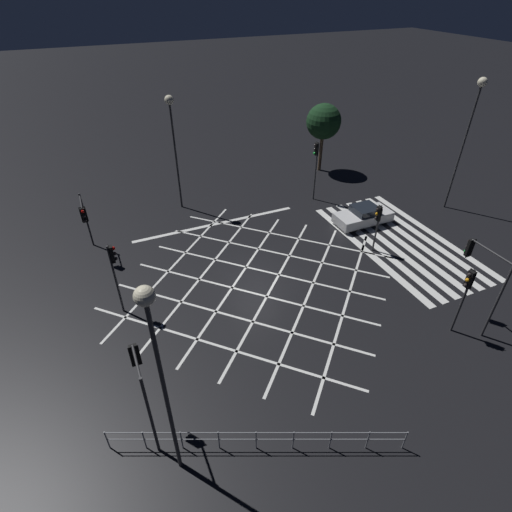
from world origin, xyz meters
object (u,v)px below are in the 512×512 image
street_lamp_east (473,114)px  traffic_light_ne_main (85,216)px  traffic_light_nw_main (141,380)px  waiting_car (363,216)px  traffic_light_median_south (377,219)px  street_lamp_west (172,124)px  traffic_light_se_cross (316,160)px  traffic_light_sw_cross (466,289)px  traffic_light_median_north (114,266)px  traffic_light_sw_main (483,269)px  street_tree_near (324,122)px  street_lamp_far (156,350)px

street_lamp_east → traffic_light_ne_main: bearing=80.3°
traffic_light_nw_main → waiting_car: size_ratio=1.03×
traffic_light_median_south → waiting_car: (3.06, -1.52, -1.68)m
traffic_light_median_south → street_lamp_west: 14.84m
traffic_light_ne_main → street_lamp_east: bearing=80.3°
traffic_light_median_south → traffic_light_nw_main: size_ratio=0.76×
traffic_light_nw_main → waiting_car: 19.66m
traffic_light_median_south → traffic_light_se_cross: bearing=-91.1°
traffic_light_ne_main → street_lamp_west: (3.79, -6.69, 3.53)m
traffic_light_nw_main → traffic_light_sw_cross: bearing=-92.7°
traffic_light_median_north → waiting_car: traffic_light_median_north is taller
traffic_light_ne_main → traffic_light_sw_cross: size_ratio=0.98×
waiting_car → street_lamp_east: bearing=176.0°
street_lamp_west → traffic_light_sw_cross: bearing=-154.0°
traffic_light_sw_main → waiting_car: size_ratio=1.09×
traffic_light_median_south → traffic_light_sw_main: traffic_light_sw_main is taller
street_lamp_west → street_tree_near: size_ratio=1.40×
traffic_light_median_south → street_lamp_east: size_ratio=0.35×
traffic_light_ne_main → traffic_light_median_north: size_ratio=0.90×
traffic_light_se_cross → traffic_light_median_north: bearing=24.5°
traffic_light_ne_main → traffic_light_median_north: 6.26m
traffic_light_sw_main → street_lamp_east: 13.20m
street_lamp_east → street_lamp_west: street_lamp_east is taller
traffic_light_ne_main → traffic_light_sw_cross: bearing=47.4°
traffic_light_se_cross → street_tree_near: size_ratio=0.79×
traffic_light_median_north → waiting_car: (2.40, -16.85, -2.32)m
traffic_light_sw_main → traffic_light_median_north: traffic_light_sw_main is taller
traffic_light_sw_main → traffic_light_nw_main: (0.34, 15.78, -0.20)m
traffic_light_se_cross → street_lamp_east: 10.64m
traffic_light_median_south → street_tree_near: size_ratio=0.55×
traffic_light_sw_main → street_tree_near: bearing=-9.4°
street_tree_near → traffic_light_sw_cross: bearing=167.4°
street_lamp_east → street_tree_near: street_lamp_east is taller
traffic_light_median_south → street_tree_near: bearing=-106.3°
traffic_light_sw_main → traffic_light_nw_main: size_ratio=1.06×
traffic_light_sw_cross → traffic_light_median_north: traffic_light_median_north is taller
traffic_light_sw_cross → traffic_light_median_south: bearing=-96.2°
traffic_light_median_south → street_lamp_far: bearing=29.7°
traffic_light_nw_main → street_lamp_far: bearing=-161.7°
traffic_light_sw_cross → street_lamp_far: bearing=4.4°
traffic_light_sw_cross → street_tree_near: size_ratio=0.65×
traffic_light_median_north → waiting_car: bearing=8.1°
traffic_light_sw_cross → waiting_car: traffic_light_sw_cross is taller
traffic_light_sw_cross → street_lamp_west: street_lamp_west is taller
street_lamp_far → street_tree_near: (20.88, -18.43, -1.84)m
traffic_light_sw_main → street_tree_near: (19.45, -3.23, 1.05)m
street_lamp_east → waiting_car: bearing=86.0°
traffic_light_nw_main → street_lamp_east: bearing=-69.0°
traffic_light_ne_main → street_lamp_far: street_lamp_far is taller
traffic_light_sw_main → waiting_car: traffic_light_sw_main is taller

